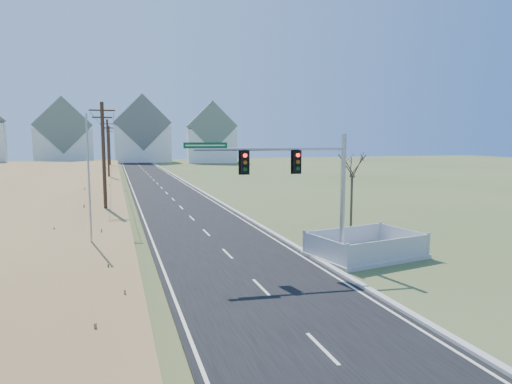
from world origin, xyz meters
name	(u,v)px	position (x,y,z in m)	size (l,w,h in m)	color
ground	(248,275)	(0.00, 0.00, 0.00)	(260.00, 260.00, 0.00)	#46582A
road	(155,181)	(0.00, 50.00, 0.03)	(8.00, 180.00, 0.06)	black
curb	(182,180)	(4.15, 50.00, 0.09)	(0.30, 180.00, 0.18)	#B2AFA8
utility_pole_near	(104,162)	(-6.50, 15.00, 4.68)	(1.80, 0.26, 9.00)	#422D1E
utility_pole_mid	(108,152)	(-6.50, 45.00, 4.68)	(1.80, 0.26, 9.00)	#422D1E
utility_pole_far	(110,148)	(-6.50, 75.00, 4.68)	(1.80, 0.26, 9.00)	#422D1E
condo_nnw	(64,137)	(-18.00, 108.00, 6.94)	(14.93, 11.17, 17.03)	white
condo_n	(142,135)	(2.00, 112.00, 7.61)	(15.27, 10.20, 18.54)	white
condo_ne	(211,138)	(20.00, 104.00, 6.84)	(14.12, 10.51, 16.52)	white
traffic_signal_mast	(309,184)	(3.49, 1.02, 4.12)	(8.27, 1.14, 6.61)	#9EA0A5
fence_enclosure	(365,252)	(7.02, 1.35, 0.27)	(6.39, 4.94, 1.31)	#B7B5AD
open_sign	(338,259)	(4.77, 0.16, 0.36)	(0.55, 0.18, 0.68)	white
flagpole	(90,207)	(-7.00, 3.56, 3.02)	(0.34, 0.34, 7.57)	#B7B5AD
bare_tree	(352,163)	(10.42, 9.03, 4.63)	(2.17, 2.17, 5.74)	#4C3F33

